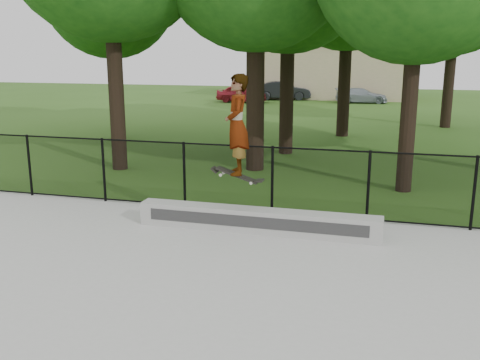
{
  "coord_description": "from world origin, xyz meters",
  "views": [
    {
      "loc": [
        2.25,
        -4.96,
        3.47
      ],
      "look_at": [
        -0.25,
        4.2,
        1.2
      ],
      "focal_mm": 40.0,
      "sensor_mm": 36.0,
      "label": 1
    }
  ],
  "objects_px": {
    "car_c": "(361,96)",
    "car_a": "(242,94)",
    "car_b": "(282,91)",
    "skater_airborne": "(237,126)",
    "grind_ledge": "(257,220)"
  },
  "relations": [
    {
      "from": "car_b",
      "to": "car_c",
      "type": "height_order",
      "value": "car_b"
    },
    {
      "from": "car_b",
      "to": "car_a",
      "type": "bearing_deg",
      "value": 125.54
    },
    {
      "from": "grind_ledge",
      "to": "car_a",
      "type": "relative_size",
      "value": 1.35
    },
    {
      "from": "car_a",
      "to": "car_c",
      "type": "distance_m",
      "value": 8.41
    },
    {
      "from": "car_a",
      "to": "skater_airborne",
      "type": "xyz_separation_m",
      "value": [
        7.3,
        -27.4,
        1.53
      ]
    },
    {
      "from": "car_a",
      "to": "car_b",
      "type": "distance_m",
      "value": 3.68
    },
    {
      "from": "car_a",
      "to": "car_c",
      "type": "bearing_deg",
      "value": -72.98
    },
    {
      "from": "grind_ledge",
      "to": "car_b",
      "type": "distance_m",
      "value": 30.54
    },
    {
      "from": "car_b",
      "to": "skater_airborne",
      "type": "relative_size",
      "value": 1.81
    },
    {
      "from": "grind_ledge",
      "to": "skater_airborne",
      "type": "bearing_deg",
      "value": -164.89
    },
    {
      "from": "car_c",
      "to": "car_a",
      "type": "bearing_deg",
      "value": 92.57
    },
    {
      "from": "car_b",
      "to": "skater_airborne",
      "type": "height_order",
      "value": "skater_airborne"
    },
    {
      "from": "car_a",
      "to": "car_c",
      "type": "relative_size",
      "value": 1.07
    },
    {
      "from": "grind_ledge",
      "to": "car_b",
      "type": "height_order",
      "value": "car_b"
    },
    {
      "from": "grind_ledge",
      "to": "skater_airborne",
      "type": "distance_m",
      "value": 1.88
    }
  ]
}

